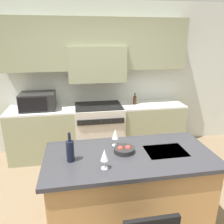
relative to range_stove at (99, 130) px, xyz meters
name	(u,v)px	position (x,y,z in m)	size (l,w,h in m)	color
back_cabinetry	(96,67)	(0.00, 0.28, 1.11)	(10.00, 0.46, 2.70)	silver
back_counter	(99,130)	(0.00, 0.02, -0.01)	(3.14, 0.62, 0.92)	gray
range_stove	(99,130)	(0.00, 0.00, 0.00)	(0.86, 0.70, 0.94)	beige
microwave	(38,101)	(-1.03, 0.02, 0.59)	(0.57, 0.43, 0.29)	black
kitchen_island	(129,188)	(0.15, -1.69, -0.02)	(1.82, 0.88, 0.89)	#B7844C
wine_bottle	(70,150)	(-0.48, -1.72, 0.54)	(0.08, 0.08, 0.31)	black
wine_glass_near	(104,156)	(-0.16, -1.91, 0.56)	(0.08, 0.08, 0.20)	white
wine_glass_far	(115,135)	(0.03, -1.46, 0.56)	(0.08, 0.08, 0.20)	white
fruit_bowl	(124,150)	(0.10, -1.63, 0.45)	(0.23, 0.23, 0.08)	black
oil_bottle_on_counter	(135,100)	(0.68, 0.04, 0.53)	(0.06, 0.06, 0.21)	#422314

